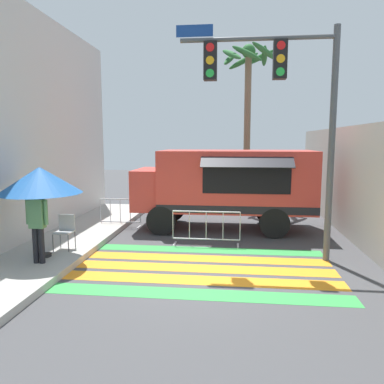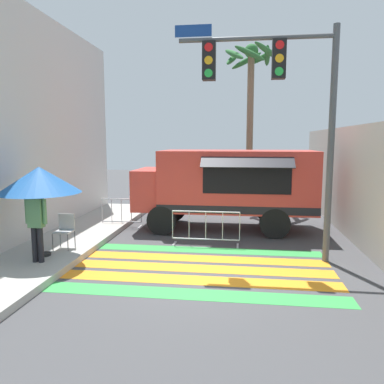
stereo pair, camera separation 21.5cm
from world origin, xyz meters
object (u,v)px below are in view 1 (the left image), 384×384
patio_umbrella (40,180)px  barricade_side (120,214)px  vendor_person (37,220)px  barricade_front (206,228)px  palm_tree (248,87)px  traffic_signal_pole (280,92)px  folding_chair (65,228)px  food_truck (223,182)px

patio_umbrella → barricade_side: size_ratio=1.53×
vendor_person → barricade_front: 4.55m
barricade_side → palm_tree: (4.50, 4.59, 4.90)m
traffic_signal_pole → palm_tree: 7.76m
folding_chair → barricade_front: bearing=21.0°
vendor_person → palm_tree: palm_tree is taller
barricade_front → patio_umbrella: bearing=-152.2°
patio_umbrella → palm_tree: size_ratio=0.31×
patio_umbrella → palm_tree: palm_tree is taller
barricade_front → barricade_side: same height
food_truck → patio_umbrella: food_truck is taller
patio_umbrella → barricade_front: patio_umbrella is taller
barricade_side → palm_tree: 8.08m
barricade_front → barricade_side: (-3.17, 2.00, -0.02)m
patio_umbrella → folding_chair: bearing=72.3°
traffic_signal_pole → folding_chair: bearing=-177.4°
folding_chair → palm_tree: (4.96, 7.89, 4.67)m
food_truck → traffic_signal_pole: size_ratio=1.03×
patio_umbrella → vendor_person: size_ratio=1.25×
patio_umbrella → food_truck: bearing=44.4°
patio_umbrella → vendor_person: 1.00m
barricade_side → barricade_front: bearing=-32.3°
vendor_person → palm_tree: bearing=69.2°
traffic_signal_pole → vendor_person: bearing=-165.2°
traffic_signal_pole → barricade_front: bearing=150.6°
patio_umbrella → folding_chair: size_ratio=2.47×
palm_tree → folding_chair: bearing=-122.1°
vendor_person → folding_chair: bearing=94.1°
food_truck → barricade_side: size_ratio=4.10×
folding_chair → patio_umbrella: bearing=-106.5°
folding_chair → food_truck: bearing=41.7°
food_truck → palm_tree: (0.93, 4.46, 3.77)m
barricade_side → palm_tree: bearing=45.6°
food_truck → barricade_front: size_ratio=3.03×
food_truck → barricade_front: (-0.40, -2.13, -1.11)m
vendor_person → patio_umbrella: bearing=115.1°
traffic_signal_pole → vendor_person: traffic_signal_pole is taller
food_truck → vendor_person: bearing=-131.5°
food_truck → barricade_side: (-3.56, -0.13, -1.13)m
patio_umbrella → palm_tree: bearing=58.9°
patio_umbrella → barricade_side: patio_umbrella is taller
barricade_front → barricade_side: size_ratio=1.35×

